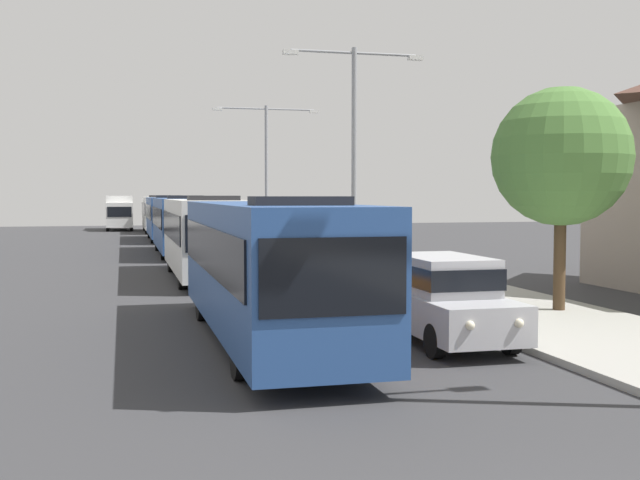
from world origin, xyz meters
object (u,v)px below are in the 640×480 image
Objects in this scene: bus_lead at (266,265)px; bus_second_in_line at (205,235)px; bus_rear at (158,213)px; box_truck_oncoming at (120,211)px; streetlamp_mid at (354,139)px; streetlamp_far at (266,160)px; bus_fourth_in_line at (167,217)px; bus_middle at (181,223)px; roadside_tree at (561,157)px; white_suv at (443,296)px.

bus_second_in_line is (-0.00, 13.29, -0.00)m from bus_lead.
bus_rear is 1.43× the size of box_truck_oncoming.
streetlamp_mid is at bearing -82.57° from bus_rear.
streetlamp_far reaches higher than bus_second_in_line.
streetlamp_far reaches higher than bus_fourth_in_line.
bus_lead and bus_middle have the same top height.
roadside_tree reaches higher than box_truck_oncoming.
bus_middle is 25.84m from roadside_tree.
roadside_tree is (2.89, -9.55, -1.10)m from streetlamp_mid.
streetlamp_mid is 1.02× the size of streetlamp_far.
box_truck_oncoming is 0.89× the size of streetlamp_far.
white_suv is 0.82× the size of roadside_tree.
white_suv is at bearing -97.81° from streetlamp_mid.
bus_rear is at bearing 93.93° from white_suv.
streetlamp_mid is 1.44× the size of roadside_tree.
box_truck_oncoming is at bearing 101.73° from roadside_tree.
white_suv is at bearing -84.81° from bus_fourth_in_line.
bus_fourth_in_line reaches higher than white_suv.
bus_lead is 52.62m from bus_rear.
bus_rear is 2.20× the size of white_suv.
bus_middle is 1.54× the size of box_truck_oncoming.
bus_second_in_line is at bearing -108.43° from streetlamp_far.
white_suv is 0.65× the size of box_truck_oncoming.
bus_lead is 8.82m from roadside_tree.
bus_rear is (-0.00, 26.62, -0.00)m from bus_middle.
streetlamp_mid reaches higher than white_suv.
streetlamp_far reaches higher than box_truck_oncoming.
bus_fourth_in_line is (0.00, 26.26, 0.00)m from bus_second_in_line.
roadside_tree is (4.59, 2.84, 3.21)m from white_suv.
bus_rear reaches higher than white_suv.
bus_fourth_in_line is 11.99m from streetlamp_far.
bus_middle is at bearing 110.05° from streetlamp_mid.
roadside_tree is at bearing -84.08° from streetlamp_far.
roadside_tree reaches higher than bus_fourth_in_line.
white_suv is at bearing -17.75° from bus_lead.
roadside_tree is at bearing -77.67° from bus_fourth_in_line.
white_suv is at bearing -82.25° from bus_middle.
streetlamp_mid is (5.40, -2.08, 3.65)m from bus_second_in_line.
roadside_tree is at bearing 11.33° from bus_lead.
streetlamp_far is (-0.00, 18.28, 0.00)m from streetlamp_mid.
roadside_tree is (2.89, -27.83, -1.10)m from streetlamp_far.
streetlamp_far is 28.00m from roadside_tree.
bus_middle is 13.55m from bus_fourth_in_line.
roadside_tree is at bearing -80.77° from bus_rear.
bus_middle is at bearing 108.80° from roadside_tree.
streetlamp_far reaches higher than bus_middle.
bus_lead is 1.35× the size of streetlamp_far.
bus_fourth_in_line is at bearing 90.00° from bus_lead.
bus_lead is 13.29m from bus_second_in_line.
roadside_tree is (8.28, -24.34, 2.55)m from bus_middle.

